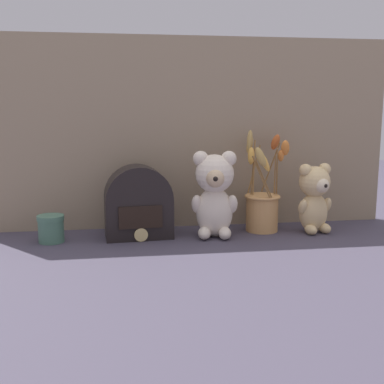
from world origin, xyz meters
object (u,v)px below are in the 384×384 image
at_px(flower_vase, 263,203).
at_px(decorative_tin_tall, 51,229).
at_px(vintage_radio, 138,206).
at_px(teddy_bear_large, 214,193).
at_px(teddy_bear_medium, 315,197).

xyz_separation_m(flower_vase, decorative_tin_tall, (-0.64, -0.04, -0.05)).
height_order(flower_vase, decorative_tin_tall, flower_vase).
height_order(vintage_radio, decorative_tin_tall, vintage_radio).
height_order(flower_vase, vintage_radio, flower_vase).
bearing_deg(flower_vase, decorative_tin_tall, -176.47).
bearing_deg(teddy_bear_large, decorative_tin_tall, 178.77).
bearing_deg(vintage_radio, teddy_bear_large, -7.75).
xyz_separation_m(teddy_bear_large, vintage_radio, (-0.23, 0.03, -0.04)).
bearing_deg(flower_vase, vintage_radio, -177.18).
relative_size(teddy_bear_medium, decorative_tin_tall, 2.73).
height_order(teddy_bear_large, decorative_tin_tall, teddy_bear_large).
relative_size(teddy_bear_medium, vintage_radio, 1.00).
height_order(teddy_bear_large, flower_vase, flower_vase).
bearing_deg(flower_vase, teddy_bear_large, -163.08).
bearing_deg(teddy_bear_large, vintage_radio, 172.25).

